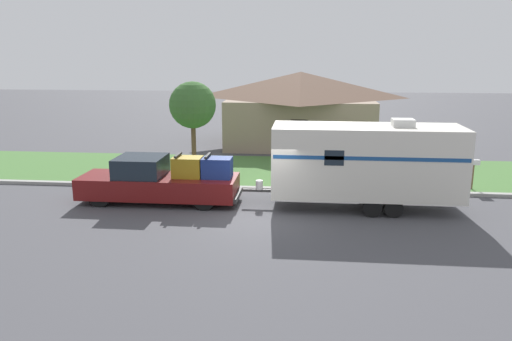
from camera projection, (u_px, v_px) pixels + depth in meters
The scene contains 8 objects.
ground_plane at pixel (261, 218), 18.29m from camera, with size 120.00×120.00×0.00m, color #47474C.
curb_strip at pixel (269, 189), 21.90m from camera, with size 80.00×0.30×0.14m.
lawn_strip at pixel (274, 171), 25.45m from camera, with size 80.00×7.00×0.03m.
house_across_street at pixel (300, 107), 32.58m from camera, with size 9.85×8.17×4.69m.
pickup_truck at pixel (160, 181), 20.03m from camera, with size 6.42×2.06×2.00m.
travel_trailer at pixel (366, 161), 19.01m from camera, with size 8.31×2.40×3.50m.
mailbox at pixel (473, 167), 21.81m from camera, with size 0.48×0.20×1.35m.
tree_in_yard at pixel (193, 105), 25.24m from camera, with size 2.37×2.37×4.50m.
Camera 1 is at (1.57, -17.32, 5.92)m, focal length 35.00 mm.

